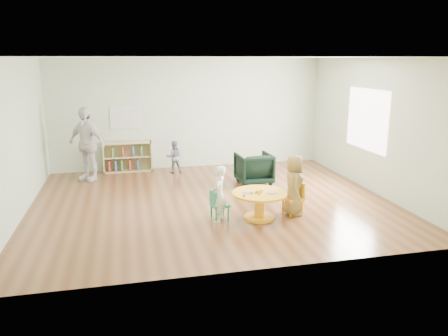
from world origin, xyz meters
The scene contains 11 objects.
room centered at (0.01, 0.00, 1.89)m, with size 7.10×7.00×2.80m.
activity_table centered at (0.64, -1.13, 0.34)m, with size 0.98×0.98×0.53m.
kid_chair_left centered at (-0.09, -1.04, 0.29)m, with size 0.34×0.34×0.53m.
kid_chair_right centered at (1.35, -1.03, 0.32)m, with size 0.38×0.38×0.59m.
bookshelf centered at (-1.61, 2.86, 0.37)m, with size 1.20×0.30×0.75m.
alphabet_poster centered at (-1.60, 2.98, 1.35)m, with size 0.74×0.01×0.54m.
armchair centered at (1.19, 1.07, 0.35)m, with size 0.75×0.77×0.70m, color black.
child_left centered at (-0.08, -1.09, 0.50)m, with size 0.36×0.24×1.00m, color white.
child_right centered at (1.31, -1.06, 0.56)m, with size 0.54×0.35×1.11m, color gold.
toddler centered at (-0.47, 2.42, 0.41)m, with size 0.39×0.31×0.81m, color #171F3B.
adult_caretaker centered at (-2.51, 2.21, 0.86)m, with size 1.01×0.42×1.72m, color silver.
Camera 1 is at (-1.59, -8.17, 2.77)m, focal length 35.00 mm.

